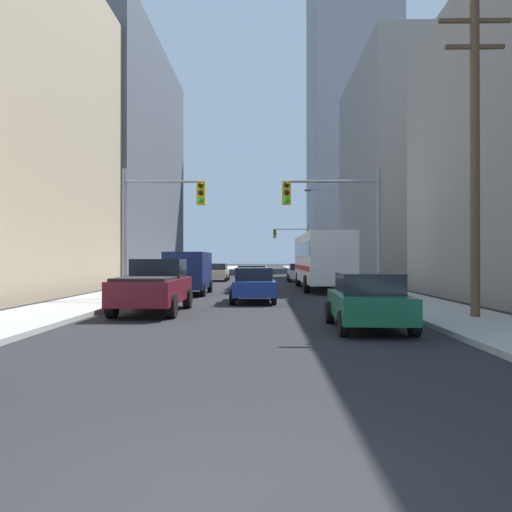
{
  "coord_description": "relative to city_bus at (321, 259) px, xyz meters",
  "views": [
    {
      "loc": [
        0.59,
        -4.01,
        1.9
      ],
      "look_at": [
        0.0,
        33.84,
        2.12
      ],
      "focal_mm": 36.57,
      "sensor_mm": 36.0,
      "label": 1
    }
  ],
  "objects": [
    {
      "name": "traffic_signal_far_right",
      "position": [
        -0.21,
        28.34,
        2.13
      ],
      "size": [
        4.19,
        0.44,
        6.0
      ],
      "color": "gray",
      "rests_on": "ground"
    },
    {
      "name": "building_right_mid_block",
      "position": [
        17.68,
        20.14,
        8.65
      ],
      "size": [
        24.22,
        21.53,
        21.15
      ],
      "primitive_type": "cube",
      "color": "gray",
      "rests_on": "ground"
    },
    {
      "name": "cargo_van_navy",
      "position": [
        -7.61,
        -4.49,
        -0.64
      ],
      "size": [
        2.16,
        5.24,
        2.26
      ],
      "color": "#141E4C",
      "rests_on": "ground"
    },
    {
      "name": "sedan_green",
      "position": [
        -0.75,
        -18.34,
        -1.16
      ],
      "size": [
        1.95,
        4.25,
        1.52
      ],
      "color": "#195938",
      "rests_on": "ground"
    },
    {
      "name": "traffic_signal_near_left",
      "position": [
        -8.29,
        -8.99,
        2.11
      ],
      "size": [
        3.76,
        0.44,
        6.0
      ],
      "color": "gray",
      "rests_on": "ground"
    },
    {
      "name": "traffic_signal_near_right",
      "position": [
        -0.32,
        -8.99,
        2.14
      ],
      "size": [
        4.42,
        0.44,
        6.0
      ],
      "color": "gray",
      "rests_on": "ground"
    },
    {
      "name": "city_bus",
      "position": [
        0.0,
        0.0,
        0.0
      ],
      "size": [
        2.67,
        11.53,
        3.4
      ],
      "color": "silver",
      "rests_on": "ground"
    },
    {
      "name": "sedan_grey",
      "position": [
        -4.22,
        -2.12,
        -1.16
      ],
      "size": [
        1.95,
        4.26,
        1.52
      ],
      "color": "slate",
      "rests_on": "ground"
    },
    {
      "name": "sedan_beige",
      "position": [
        -7.63,
        12.67,
        -1.16
      ],
      "size": [
        1.95,
        4.22,
        1.52
      ],
      "color": "#C6B793",
      "rests_on": "ground"
    },
    {
      "name": "sidewalk_right",
      "position": [
        2.56,
        21.59,
        -1.85
      ],
      "size": [
        3.14,
        160.0,
        0.15
      ],
      "primitive_type": "cube",
      "color": "#9E9E99",
      "rests_on": "ground"
    },
    {
      "name": "pickup_truck_maroon",
      "position": [
        -7.48,
        -13.95,
        -1.0
      ],
      "size": [
        2.2,
        5.41,
        1.9
      ],
      "color": "maroon",
      "rests_on": "ground"
    },
    {
      "name": "utility_pole_right",
      "position": [
        2.88,
        -16.46,
        3.24
      ],
      "size": [
        2.2,
        0.28,
        9.79
      ],
      "color": "brown",
      "rests_on": "ground"
    },
    {
      "name": "sidewalk_left",
      "position": [
        -10.86,
        21.59,
        -1.85
      ],
      "size": [
        3.14,
        160.0,
        0.15
      ],
      "primitive_type": "cube",
      "color": "#9E9E99",
      "rests_on": "ground"
    },
    {
      "name": "sedan_silver",
      "position": [
        -0.61,
        11.42,
        -1.16
      ],
      "size": [
        1.95,
        4.21,
        1.52
      ],
      "color": "#B7BABF",
      "rests_on": "ground"
    },
    {
      "name": "sedan_blue",
      "position": [
        -4.02,
        -9.51,
        -1.16
      ],
      "size": [
        1.95,
        4.25,
        1.52
      ],
      "color": "navy",
      "rests_on": "ground"
    },
    {
      "name": "building_right_far_highrise",
      "position": [
        12.23,
        62.4,
        26.9
      ],
      "size": [
        14.43,
        21.07,
        57.66
      ],
      "primitive_type": "cube",
      "color": "#93939E",
      "rests_on": "ground"
    },
    {
      "name": "building_left_mid_office",
      "position": [
        -26.09,
        16.52,
        9.03
      ],
      "size": [
        25.85,
        25.47,
        21.93
      ],
      "primitive_type": "cube",
      "color": "#4C515B",
      "rests_on": "ground"
    },
    {
      "name": "street_lamp_right",
      "position": [
        1.34,
        7.66,
        2.6
      ],
      "size": [
        2.26,
        0.32,
        7.5
      ],
      "color": "gray",
      "rests_on": "ground"
    },
    {
      "name": "ground_plane",
      "position": [
        -4.15,
        -28.41,
        -1.93
      ],
      "size": [
        400.0,
        400.0,
        0.0
      ],
      "primitive_type": "plane",
      "color": "black"
    }
  ]
}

